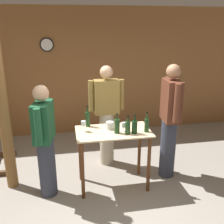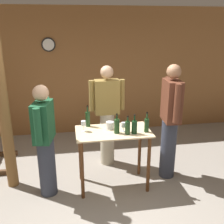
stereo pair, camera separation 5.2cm
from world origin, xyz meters
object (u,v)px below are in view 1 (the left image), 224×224
object	(u,v)px
wooden_post	(2,100)
wine_glass_near_center	(124,125)
wine_bottle_far_left	(88,119)
wine_glass_near_left	(83,124)
person_visitor_with_scarf	(107,114)
wine_bottle_right	(135,127)
person_host	(170,120)
ice_bucket	(110,125)
wine_bottle_left	(117,126)
wine_bottle_far_right	(147,124)
person_visitor_bearded	(45,140)
wine_bottle_center	(128,127)

from	to	relation	value
wooden_post	wine_glass_near_center	xyz separation A→B (m)	(1.64, -0.31, -0.36)
wine_bottle_far_left	wine_glass_near_left	xyz separation A→B (m)	(-0.08, -0.18, -0.01)
wine_glass_near_left	person_visitor_with_scarf	world-z (taller)	person_visitor_with_scarf
wooden_post	wine_bottle_right	world-z (taller)	wooden_post
person_host	ice_bucket	bearing A→B (deg)	-177.13
ice_bucket	wine_bottle_left	bearing A→B (deg)	-66.76
wine_bottle_far_right	wine_glass_near_left	bearing A→B (deg)	168.56
wine_glass_near_center	person_visitor_bearded	xyz separation A→B (m)	(-1.09, 0.01, -0.14)
wine_bottle_far_left	wine_glass_near_left	bearing A→B (deg)	-113.04
person_visitor_bearded	wine_glass_near_center	bearing A→B (deg)	-0.34
person_visitor_bearded	wine_bottle_right	bearing A→B (deg)	-4.57
wine_bottle_far_right	person_host	distance (m)	0.51
wine_glass_near_center	wine_bottle_left	bearing A→B (deg)	-159.75
wine_glass_near_left	person_visitor_bearded	distance (m)	0.57
wine_bottle_left	person_visitor_with_scarf	world-z (taller)	person_visitor_with_scarf
wine_bottle_far_left	ice_bucket	xyz separation A→B (m)	(0.30, -0.16, -0.07)
wine_bottle_left	person_host	world-z (taller)	person_host
ice_bucket	person_visitor_with_scarf	distance (m)	0.62
wine_bottle_right	wine_glass_near_center	size ratio (longest dim) A/B	2.06
wine_bottle_right	person_visitor_bearded	world-z (taller)	person_visitor_bearded
wine_bottle_far_left	wine_bottle_left	size ratio (longest dim) A/B	1.12
wine_bottle_left	person_visitor_bearded	xyz separation A→B (m)	(-0.99, 0.04, -0.16)
wooden_post	wine_glass_near_center	size ratio (longest dim) A/B	19.74
wine_bottle_center	person_visitor_with_scarf	distance (m)	0.86
wine_bottle_right	wooden_post	bearing A→B (deg)	167.28
wine_bottle_far_right	wine_glass_near_left	distance (m)	0.89
person_host	person_visitor_bearded	bearing A→B (deg)	-174.85
wooden_post	person_visitor_with_scarf	distance (m)	1.64
person_visitor_with_scarf	ice_bucket	bearing A→B (deg)	-94.84
wine_bottle_center	wine_glass_near_left	size ratio (longest dim) A/B	1.74
ice_bucket	person_host	size ratio (longest dim) A/B	0.06
wooden_post	wine_glass_near_left	bearing A→B (deg)	-10.41
wine_bottle_left	ice_bucket	world-z (taller)	wine_bottle_left
wooden_post	wine_bottle_far_left	bearing A→B (deg)	-0.99
wine_bottle_center	wine_glass_near_center	bearing A→B (deg)	110.73
wine_bottle_center	person_host	world-z (taller)	person_host
wine_bottle_center	person_visitor_bearded	size ratio (longest dim) A/B	0.17
wine_bottle_right	wine_glass_near_center	distance (m)	0.16
wine_bottle_right	wine_bottle_far_right	xyz separation A→B (m)	(0.18, 0.03, 0.01)
wine_bottle_right	wine_bottle_far_left	bearing A→B (deg)	148.08
wine_glass_near_left	person_host	distance (m)	1.32
ice_bucket	person_host	world-z (taller)	person_host
wine_bottle_left	person_host	distance (m)	0.89
person_host	wine_glass_near_left	bearing A→B (deg)	-177.23
wine_bottle_left	wine_bottle_far_right	distance (m)	0.42
wine_bottle_center	wine_glass_near_center	world-z (taller)	wine_bottle_center
wine_glass_near_center	person_host	world-z (taller)	person_host
wine_glass_near_left	person_visitor_bearded	world-z (taller)	person_visitor_bearded
wine_bottle_far_right	person_host	bearing A→B (deg)	28.27
wooden_post	wine_bottle_far_left	distance (m)	1.21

